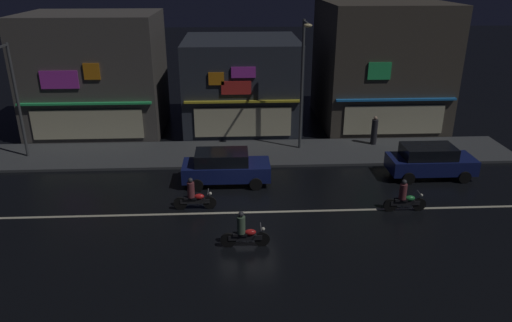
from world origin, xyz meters
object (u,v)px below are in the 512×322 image
object	(u,v)px
traffic_cone	(231,167)
motorcycle_opposite_lane	(244,232)
streetlamp_mid	(303,76)
motorcycle_lead	(404,198)
parked_car_trailing	(225,167)
motorcycle_trailing_far	(193,196)
parked_car_near_kerb	(430,161)
streetlamp_west	(14,92)
pedestrian_on_sidewalk	(374,131)

from	to	relation	value
traffic_cone	motorcycle_opposite_lane	bearing A→B (deg)	-86.29
streetlamp_mid	motorcycle_lead	distance (m)	9.22
streetlamp_mid	motorcycle_lead	world-z (taller)	streetlamp_mid
motorcycle_lead	traffic_cone	xyz separation A→B (m)	(-7.59, 4.78, -0.36)
parked_car_trailing	traffic_cone	bearing A→B (deg)	78.13
motorcycle_opposite_lane	motorcycle_trailing_far	bearing A→B (deg)	-64.62
parked_car_trailing	streetlamp_mid	bearing A→B (deg)	44.36
parked_car_near_kerb	traffic_cone	xyz separation A→B (m)	(-10.15, 1.11, -0.59)
streetlamp_west	motorcycle_opposite_lane	distance (m)	15.64
pedestrian_on_sidewalk	traffic_cone	distance (m)	9.24
motorcycle_lead	traffic_cone	world-z (taller)	motorcycle_lead
streetlamp_west	pedestrian_on_sidewalk	world-z (taller)	streetlamp_west
parked_car_trailing	traffic_cone	size ratio (longest dim) A/B	7.82
streetlamp_west	streetlamp_mid	bearing A→B (deg)	2.19
parked_car_near_kerb	traffic_cone	distance (m)	10.22
pedestrian_on_sidewalk	parked_car_trailing	world-z (taller)	pedestrian_on_sidewalk
motorcycle_lead	motorcycle_trailing_far	bearing A→B (deg)	1.75
streetlamp_mid	motorcycle_lead	bearing A→B (deg)	-64.84
motorcycle_lead	motorcycle_trailing_far	world-z (taller)	same
motorcycle_trailing_far	traffic_cone	bearing A→B (deg)	76.55
streetlamp_mid	motorcycle_lead	size ratio (longest dim) A/B	3.85
motorcycle_lead	streetlamp_west	bearing A→B (deg)	-14.54
streetlamp_mid	pedestrian_on_sidewalk	xyz separation A→B (m)	(4.52, 0.64, -3.50)
streetlamp_mid	motorcycle_opposite_lane	bearing A→B (deg)	-109.26
pedestrian_on_sidewalk	motorcycle_lead	xyz separation A→B (m)	(-0.95, -8.24, -0.31)
motorcycle_lead	motorcycle_trailing_far	distance (m)	9.28
pedestrian_on_sidewalk	motorcycle_opposite_lane	xyz separation A→B (m)	(-8.06, -10.80, -0.31)
pedestrian_on_sidewalk	motorcycle_opposite_lane	world-z (taller)	pedestrian_on_sidewalk
streetlamp_west	motorcycle_opposite_lane	bearing A→B (deg)	-38.70
streetlamp_mid	traffic_cone	bearing A→B (deg)	-144.97
traffic_cone	streetlamp_mid	bearing A→B (deg)	35.03
parked_car_near_kerb	pedestrian_on_sidewalk	bearing A→B (deg)	109.35
parked_car_trailing	traffic_cone	xyz separation A→B (m)	(0.29, 1.40, -0.59)
parked_car_trailing	motorcycle_trailing_far	xyz separation A→B (m)	(-1.37, -2.74, -0.24)
motorcycle_lead	pedestrian_on_sidewalk	bearing A→B (deg)	-90.93
streetlamp_mid	parked_car_trailing	distance (m)	7.02
pedestrian_on_sidewalk	parked_car_trailing	size ratio (longest dim) A/B	0.40
motorcycle_trailing_far	motorcycle_opposite_lane	bearing A→B (deg)	-47.59
parked_car_trailing	motorcycle_trailing_far	size ratio (longest dim) A/B	2.26
motorcycle_trailing_far	traffic_cone	distance (m)	4.48
parked_car_near_kerb	motorcycle_trailing_far	world-z (taller)	parked_car_near_kerb
motorcycle_opposite_lane	traffic_cone	xyz separation A→B (m)	(-0.48, 7.34, -0.36)
streetlamp_west	parked_car_near_kerb	distance (m)	22.07
parked_car_trailing	motorcycle_trailing_far	bearing A→B (deg)	-116.60
motorcycle_opposite_lane	parked_car_trailing	bearing A→B (deg)	-91.14
pedestrian_on_sidewalk	motorcycle_trailing_far	xyz separation A→B (m)	(-10.21, -7.61, -0.31)
motorcycle_opposite_lane	pedestrian_on_sidewalk	bearing A→B (deg)	-135.30
parked_car_trailing	motorcycle_trailing_far	world-z (taller)	parked_car_trailing
parked_car_near_kerb	motorcycle_lead	size ratio (longest dim) A/B	2.26
streetlamp_mid	parked_car_trailing	xyz separation A→B (m)	(-4.32, -4.22, -3.57)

